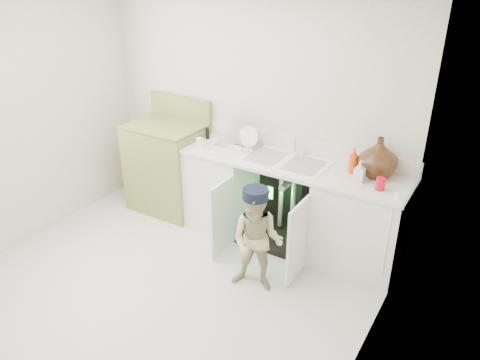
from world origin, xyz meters
name	(u,v)px	position (x,y,z in m)	size (l,w,h in m)	color
ground	(168,284)	(0.00, 0.00, 0.00)	(3.50, 3.50, 0.00)	beige
room_shell	(157,158)	(0.00, 0.00, 1.25)	(6.00, 5.50, 1.26)	beige
counter_run	(287,200)	(0.59, 1.21, 0.48)	(2.44, 1.02, 1.27)	white
avocado_stove	(169,165)	(-0.90, 1.18, 0.52)	(0.82, 0.65, 1.27)	olive
repair_worker	(257,240)	(0.70, 0.40, 0.49)	(0.54, 0.69, 0.98)	tan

